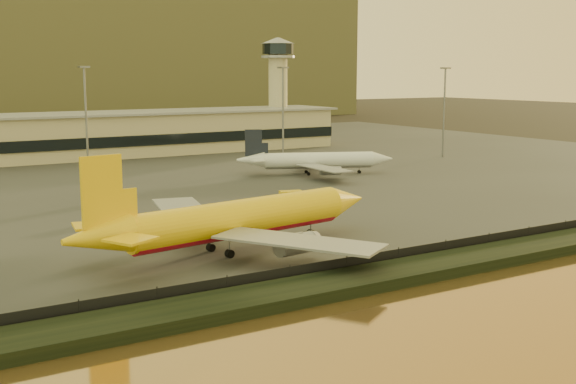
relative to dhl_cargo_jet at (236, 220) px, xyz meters
name	(u,v)px	position (x,y,z in m)	size (l,w,h in m)	color
ground	(326,248)	(11.97, -4.31, -4.55)	(900.00, 900.00, 0.00)	black
embankment	(407,272)	(11.97, -21.31, -3.85)	(320.00, 7.00, 1.40)	black
tarmac	(111,170)	(11.97, 90.69, -4.45)	(320.00, 220.00, 0.20)	#2D2D2D
perimeter_fence	(386,260)	(11.97, -17.31, -3.25)	(300.00, 0.05, 2.20)	black
terminal_building	(23,139)	(-2.55, 121.24, 1.70)	(202.00, 25.00, 12.60)	#C5B689
control_tower	(278,80)	(81.97, 126.69, 17.12)	(11.20, 11.20, 35.50)	#C5B689
apron_light_masts	(198,109)	(26.97, 70.69, 11.16)	(152.20, 12.20, 25.40)	slate
dhl_cargo_jet	(236,220)	(0.00, 0.00, 0.00)	(48.70, 47.20, 14.56)	yellow
white_narrowbody_jet	(316,161)	(50.94, 56.88, -1.11)	(36.01, 34.02, 10.86)	silver
gse_vehicle_yellow	(291,196)	(26.94, 29.34, -3.39)	(4.25, 1.91, 1.91)	yellow
gse_vehicle_white	(111,216)	(-8.27, 28.27, -3.49)	(3.79, 1.71, 1.71)	silver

